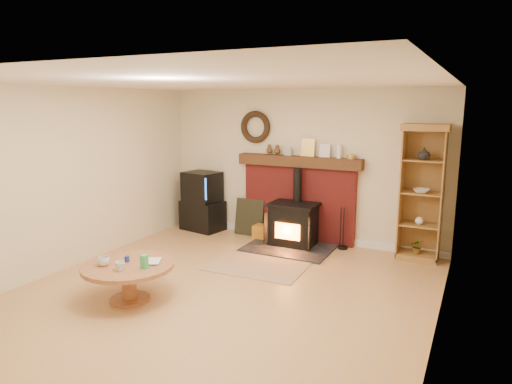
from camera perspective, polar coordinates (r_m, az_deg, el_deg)
The scene contains 11 objects.
ground at distance 5.87m, azimuth -4.50°, elevation -12.75°, with size 5.50×5.50×0.00m, color tan.
room_shell at distance 5.50m, azimuth -4.42°, elevation 4.24°, with size 5.02×5.52×2.61m.
chimney_breast at distance 7.93m, azimuth 5.35°, elevation -0.37°, with size 2.20×0.22×1.78m.
wood_stove at distance 7.66m, azimuth 4.63°, elevation -4.20°, with size 1.40×1.00×1.29m.
area_rug at distance 6.82m, azimuth 0.03°, elevation -9.19°, with size 1.44×0.99×0.01m, color brown.
tv_unit at distance 8.65m, azimuth -6.72°, elevation -1.29°, with size 0.83×0.65×1.11m.
curio_cabinet at distance 7.31m, azimuth 20.01°, elevation -0.11°, with size 0.66×0.48×2.07m.
firelog_box at distance 8.05m, azimuth 1.16°, elevation -5.11°, with size 0.40×0.25×0.25m, color gold.
leaning_painting at distance 8.29m, azimuth -0.84°, elevation -3.15°, with size 0.55×0.03×0.66m, color black.
fire_tools at distance 7.69m, azimuth 10.77°, elevation -6.24°, with size 0.16×0.16×0.70m.
coffee_table at distance 5.79m, azimuth -15.69°, elevation -9.45°, with size 1.10×1.10×0.63m.
Camera 1 is at (2.79, -4.59, 2.37)m, focal length 32.00 mm.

